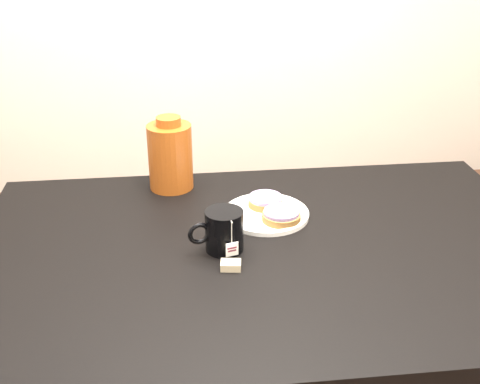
{
  "coord_description": "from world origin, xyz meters",
  "views": [
    {
      "loc": [
        -0.2,
        -1.21,
        1.49
      ],
      "look_at": [
        -0.04,
        0.18,
        0.81
      ],
      "focal_mm": 45.0,
      "sensor_mm": 36.0,
      "label": 1
    }
  ],
  "objects_px": {
    "teabag_pouch": "(231,265)",
    "bagel_package": "(170,156)",
    "table": "(266,276)",
    "bagel_front": "(281,216)",
    "plate": "(266,213)",
    "bagel_back": "(265,201)",
    "mug": "(223,230)"
  },
  "relations": [
    {
      "from": "mug",
      "to": "teabag_pouch",
      "type": "xyz_separation_m",
      "value": [
        0.01,
        -0.09,
        -0.04
      ]
    },
    {
      "from": "teabag_pouch",
      "to": "bagel_front",
      "type": "bearing_deg",
      "value": 52.13
    },
    {
      "from": "mug",
      "to": "bagel_back",
      "type": "bearing_deg",
      "value": 41.21
    },
    {
      "from": "table",
      "to": "bagel_front",
      "type": "relative_size",
      "value": 10.17
    },
    {
      "from": "bagel_front",
      "to": "teabag_pouch",
      "type": "xyz_separation_m",
      "value": [
        -0.15,
        -0.19,
        -0.02
      ]
    },
    {
      "from": "bagel_front",
      "to": "bagel_back",
      "type": "bearing_deg",
      "value": 107.96
    },
    {
      "from": "table",
      "to": "bagel_back",
      "type": "distance_m",
      "value": 0.22
    },
    {
      "from": "plate",
      "to": "bagel_back",
      "type": "distance_m",
      "value": 0.04
    },
    {
      "from": "mug",
      "to": "teabag_pouch",
      "type": "height_order",
      "value": "mug"
    },
    {
      "from": "bagel_back",
      "to": "bagel_front",
      "type": "height_order",
      "value": "same"
    },
    {
      "from": "table",
      "to": "plate",
      "type": "bearing_deg",
      "value": 82.04
    },
    {
      "from": "bagel_front",
      "to": "mug",
      "type": "height_order",
      "value": "mug"
    },
    {
      "from": "plate",
      "to": "bagel_package",
      "type": "height_order",
      "value": "bagel_package"
    },
    {
      "from": "bagel_front",
      "to": "mug",
      "type": "relative_size",
      "value": 0.97
    },
    {
      "from": "plate",
      "to": "bagel_front",
      "type": "relative_size",
      "value": 1.62
    },
    {
      "from": "mug",
      "to": "bagel_package",
      "type": "distance_m",
      "value": 0.38
    },
    {
      "from": "table",
      "to": "plate",
      "type": "relative_size",
      "value": 6.29
    },
    {
      "from": "bagel_back",
      "to": "mug",
      "type": "relative_size",
      "value": 0.75
    },
    {
      "from": "bagel_front",
      "to": "bagel_package",
      "type": "distance_m",
      "value": 0.38
    },
    {
      "from": "table",
      "to": "bagel_front",
      "type": "height_order",
      "value": "bagel_front"
    },
    {
      "from": "mug",
      "to": "teabag_pouch",
      "type": "relative_size",
      "value": 3.15
    },
    {
      "from": "table",
      "to": "plate",
      "type": "xyz_separation_m",
      "value": [
        0.02,
        0.16,
        0.09
      ]
    },
    {
      "from": "plate",
      "to": "teabag_pouch",
      "type": "xyz_separation_m",
      "value": [
        -0.12,
        -0.24,
        0.0
      ]
    },
    {
      "from": "table",
      "to": "bagel_package",
      "type": "bearing_deg",
      "value": 121.27
    },
    {
      "from": "mug",
      "to": "table",
      "type": "bearing_deg",
      "value": -15.48
    },
    {
      "from": "table",
      "to": "mug",
      "type": "relative_size",
      "value": 9.86
    },
    {
      "from": "plate",
      "to": "mug",
      "type": "relative_size",
      "value": 1.57
    },
    {
      "from": "table",
      "to": "mug",
      "type": "height_order",
      "value": "mug"
    },
    {
      "from": "teabag_pouch",
      "to": "bagel_package",
      "type": "relative_size",
      "value": 0.21
    },
    {
      "from": "table",
      "to": "bagel_back",
      "type": "xyz_separation_m",
      "value": [
        0.03,
        0.19,
        0.11
      ]
    },
    {
      "from": "bagel_back",
      "to": "bagel_front",
      "type": "xyz_separation_m",
      "value": [
        0.03,
        -0.09,
        -0.0
      ]
    },
    {
      "from": "table",
      "to": "bagel_front",
      "type": "xyz_separation_m",
      "value": [
        0.05,
        0.11,
        0.11
      ]
    }
  ]
}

